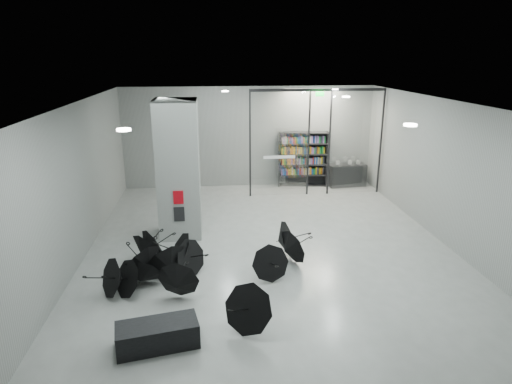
{
  "coord_description": "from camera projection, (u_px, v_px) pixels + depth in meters",
  "views": [
    {
      "loc": [
        -1.57,
        -10.58,
        5.17
      ],
      "look_at": [
        -0.3,
        1.5,
        1.4
      ],
      "focal_mm": 31.12,
      "sensor_mm": 36.0,
      "label": 1
    }
  ],
  "objects": [
    {
      "name": "bench",
      "position": [
        158.0,
        335.0,
        8.16
      ],
      "size": [
        1.58,
        0.91,
        0.48
      ],
      "primitive_type": "cube",
      "rotation": [
        0.0,
        0.0,
        0.19
      ],
      "color": "black",
      "rests_on": "ground"
    },
    {
      "name": "fire_cabinet",
      "position": [
        178.0,
        197.0,
        12.4
      ],
      "size": [
        0.28,
        0.04,
        0.38
      ],
      "primitive_type": "cube",
      "color": "#A50A07",
      "rests_on": "column"
    },
    {
      "name": "column",
      "position": [
        179.0,
        169.0,
        12.8
      ],
      "size": [
        1.2,
        1.2,
        4.0
      ],
      "primitive_type": "cube",
      "color": "slate",
      "rests_on": "ground"
    },
    {
      "name": "exit_sign",
      "position": [
        320.0,
        94.0,
        15.88
      ],
      "size": [
        0.3,
        0.06,
        0.15
      ],
      "primitive_type": "cube",
      "color": "#0CE533",
      "rests_on": "room"
    },
    {
      "name": "shop_counter",
      "position": [
        347.0,
        175.0,
        18.15
      ],
      "size": [
        1.57,
        0.77,
        0.91
      ],
      "primitive_type": "cube",
      "rotation": [
        0.0,
        0.0,
        0.11
      ],
      "color": "black",
      "rests_on": "ground"
    },
    {
      "name": "umbrella_cluster",
      "position": [
        190.0,
        269.0,
        10.54
      ],
      "size": [
        5.23,
        4.57,
        1.28
      ],
      "color": "black",
      "rests_on": "ground"
    },
    {
      "name": "info_panel",
      "position": [
        179.0,
        214.0,
        12.55
      ],
      "size": [
        0.3,
        0.03,
        0.42
      ],
      "primitive_type": "cube",
      "color": "black",
      "rests_on": "column"
    },
    {
      "name": "room",
      "position": [
        274.0,
        154.0,
        10.9
      ],
      "size": [
        14.0,
        14.02,
        4.01
      ],
      "color": "gray",
      "rests_on": "ground"
    },
    {
      "name": "glass_partition",
      "position": [
        316.0,
        138.0,
        16.55
      ],
      "size": [
        5.06,
        0.08,
        4.0
      ],
      "color": "silver",
      "rests_on": "ground"
    },
    {
      "name": "bookshelf",
      "position": [
        303.0,
        159.0,
        18.04
      ],
      "size": [
        2.04,
        0.66,
        2.21
      ],
      "primitive_type": null,
      "rotation": [
        0.0,
        0.0,
        -0.13
      ],
      "color": "black",
      "rests_on": "ground"
    }
  ]
}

